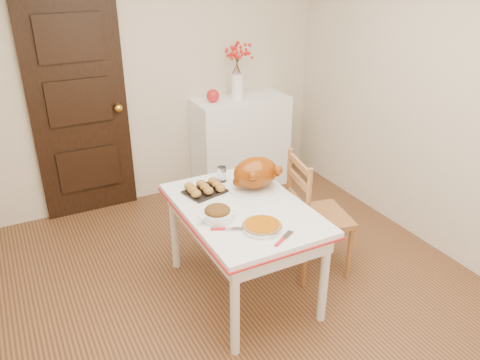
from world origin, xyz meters
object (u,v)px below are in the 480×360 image
pumpkin_pie (262,226)px  sideboard (241,143)px  turkey_platter (255,174)px  kitchen_table (243,250)px  chair_oak (319,215)px

pumpkin_pie → sideboard: bearing=66.0°
sideboard → turkey_platter: (-0.63, -1.43, 0.36)m
turkey_platter → pumpkin_pie: size_ratio=1.54×
sideboard → turkey_platter: 1.60m
sideboard → kitchen_table: sideboard is taller
kitchen_table → chair_oak: (0.65, -0.01, 0.13)m
turkey_platter → pumpkin_pie: bearing=-106.8°
kitchen_table → turkey_platter: (0.20, 0.18, 0.49)m
kitchen_table → pumpkin_pie: size_ratio=4.74×
pumpkin_pie → kitchen_table: bearing=83.5°
chair_oak → pumpkin_pie: (-0.69, -0.31, 0.26)m
sideboard → pumpkin_pie: (-0.86, -1.93, 0.26)m
sideboard → chair_oak: size_ratio=0.99×
chair_oak → turkey_platter: size_ratio=2.50×
sideboard → turkey_platter: turkey_platter is taller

